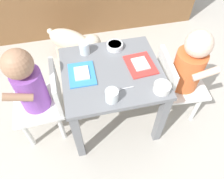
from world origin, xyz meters
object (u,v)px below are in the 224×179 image
at_px(water_cup_right, 84,49).
at_px(veggie_bowl_near, 115,46).
at_px(food_tray_left, 82,74).
at_px(food_tray_right, 140,64).
at_px(water_cup_left, 112,96).
at_px(dog, 74,41).
at_px(veggie_bowl_far, 162,87).
at_px(seated_child_left, 32,87).
at_px(spoon_by_left_tray, 122,89).
at_px(seated_child_right, 186,68).
at_px(dining_table, 112,82).

bearing_deg(water_cup_right, veggie_bowl_near, 1.77).
bearing_deg(food_tray_left, food_tray_right, 0.00).
relative_size(water_cup_left, water_cup_right, 0.89).
height_order(dog, food_tray_left, food_tray_left).
distance_m(food_tray_left, veggie_bowl_far, 0.43).
bearing_deg(dog, seated_child_left, -112.34).
distance_m(seated_child_left, veggie_bowl_near, 0.53).
bearing_deg(spoon_by_left_tray, water_cup_right, 114.76).
xyz_separation_m(dog, water_cup_right, (0.05, -0.46, 0.30)).
bearing_deg(water_cup_left, seated_child_left, 152.81).
distance_m(seated_child_right, water_cup_right, 0.60).
relative_size(water_cup_right, veggie_bowl_near, 0.75).
distance_m(dining_table, seated_child_left, 0.44).
height_order(seated_child_right, veggie_bowl_far, seated_child_right).
xyz_separation_m(water_cup_left, veggie_bowl_near, (0.10, 0.37, -0.01)).
bearing_deg(water_cup_right, seated_child_right, -20.74).
bearing_deg(seated_child_left, dining_table, -1.46).
relative_size(dining_table, food_tray_left, 3.04).
relative_size(seated_child_right, water_cup_right, 9.10).
bearing_deg(veggie_bowl_near, water_cup_left, -105.29).
xyz_separation_m(food_tray_left, water_cup_left, (0.12, -0.20, 0.02)).
bearing_deg(food_tray_right, spoon_by_left_tray, -134.22).
bearing_deg(veggie_bowl_far, water_cup_right, 132.68).
height_order(food_tray_right, veggie_bowl_far, veggie_bowl_far).
bearing_deg(water_cup_right, veggie_bowl_far, -47.32).
bearing_deg(seated_child_left, veggie_bowl_far, -17.05).
relative_size(dog, spoon_by_left_tray, 4.37).
xyz_separation_m(dining_table, seated_child_left, (-0.44, 0.01, 0.05)).
bearing_deg(dining_table, dog, 105.36).
xyz_separation_m(seated_child_left, veggie_bowl_far, (0.65, -0.20, 0.06)).
relative_size(dining_table, veggie_bowl_far, 6.34).
relative_size(seated_child_right, veggie_bowl_near, 6.84).
relative_size(food_tray_left, water_cup_left, 2.76).
xyz_separation_m(seated_child_right, food_tray_right, (-0.27, 0.04, 0.05)).
distance_m(dining_table, food_tray_left, 0.19).
distance_m(seated_child_right, food_tray_left, 0.60).
bearing_deg(seated_child_left, food_tray_right, -0.34).
distance_m(dining_table, spoon_by_left_tray, 0.17).
relative_size(seated_child_left, veggie_bowl_near, 6.93).
bearing_deg(seated_child_left, water_cup_right, 28.07).
xyz_separation_m(dining_table, spoon_by_left_tray, (0.02, -0.14, 0.09)).
bearing_deg(veggie_bowl_near, food_tray_right, -58.95).
distance_m(seated_child_left, food_tray_left, 0.27).
bearing_deg(spoon_by_left_tray, food_tray_right, 45.78).
bearing_deg(spoon_by_left_tray, dining_table, 99.15).
distance_m(dog, spoon_by_left_tray, 0.85).
bearing_deg(food_tray_left, water_cup_left, -58.67).
distance_m(food_tray_right, water_cup_left, 0.29).
bearing_deg(water_cup_left, dining_table, 77.04).
bearing_deg(spoon_by_left_tray, veggie_bowl_near, 83.60).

